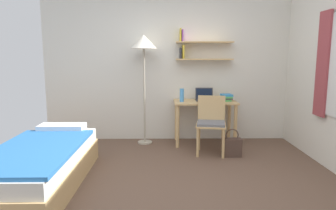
{
  "coord_description": "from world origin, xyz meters",
  "views": [
    {
      "loc": [
        -0.15,
        -3.27,
        1.46
      ],
      "look_at": [
        -0.09,
        0.51,
        0.85
      ],
      "focal_mm": 32.45,
      "sensor_mm": 36.0,
      "label": 1
    }
  ],
  "objects_px": {
    "laptop": "(204,97)",
    "book_stack": "(227,97)",
    "desk_chair": "(211,121)",
    "water_bottle": "(182,95)",
    "standing_lamp": "(144,47)",
    "bed": "(41,165)",
    "handbag": "(232,147)",
    "desk": "(205,109)"
  },
  "relations": [
    {
      "from": "water_bottle",
      "to": "handbag",
      "type": "xyz_separation_m",
      "value": [
        0.7,
        -0.6,
        -0.69
      ]
    },
    {
      "from": "book_stack",
      "to": "handbag",
      "type": "height_order",
      "value": "book_stack"
    },
    {
      "from": "desk_chair",
      "to": "standing_lamp",
      "type": "bearing_deg",
      "value": 152.4
    },
    {
      "from": "book_stack",
      "to": "handbag",
      "type": "relative_size",
      "value": 0.52
    },
    {
      "from": "bed",
      "to": "laptop",
      "type": "bearing_deg",
      "value": 40.08
    },
    {
      "from": "laptop",
      "to": "book_stack",
      "type": "distance_m",
      "value": 0.37
    },
    {
      "from": "bed",
      "to": "water_bottle",
      "type": "relative_size",
      "value": 9.1
    },
    {
      "from": "bed",
      "to": "water_bottle",
      "type": "height_order",
      "value": "water_bottle"
    },
    {
      "from": "desk_chair",
      "to": "handbag",
      "type": "height_order",
      "value": "desk_chair"
    },
    {
      "from": "bed",
      "to": "book_stack",
      "type": "height_order",
      "value": "book_stack"
    },
    {
      "from": "standing_lamp",
      "to": "water_bottle",
      "type": "relative_size",
      "value": 8.31
    },
    {
      "from": "bed",
      "to": "desk",
      "type": "xyz_separation_m",
      "value": [
        2.08,
        1.67,
        0.35
      ]
    },
    {
      "from": "desk_chair",
      "to": "laptop",
      "type": "xyz_separation_m",
      "value": [
        -0.03,
        0.58,
        0.29
      ]
    },
    {
      "from": "standing_lamp",
      "to": "water_bottle",
      "type": "distance_m",
      "value": 0.99
    },
    {
      "from": "desk",
      "to": "desk_chair",
      "type": "relative_size",
      "value": 1.19
    },
    {
      "from": "desk_chair",
      "to": "water_bottle",
      "type": "height_order",
      "value": "water_bottle"
    },
    {
      "from": "standing_lamp",
      "to": "water_bottle",
      "type": "xyz_separation_m",
      "value": [
        0.62,
        -0.12,
        -0.77
      ]
    },
    {
      "from": "desk",
      "to": "water_bottle",
      "type": "distance_m",
      "value": 0.47
    },
    {
      "from": "water_bottle",
      "to": "standing_lamp",
      "type": "bearing_deg",
      "value": 169.29
    },
    {
      "from": "desk",
      "to": "handbag",
      "type": "relative_size",
      "value": 2.46
    },
    {
      "from": "bed",
      "to": "book_stack",
      "type": "xyz_separation_m",
      "value": [
        2.44,
        1.68,
        0.54
      ]
    },
    {
      "from": "bed",
      "to": "handbag",
      "type": "height_order",
      "value": "bed"
    },
    {
      "from": "desk",
      "to": "water_bottle",
      "type": "height_order",
      "value": "water_bottle"
    },
    {
      "from": "bed",
      "to": "standing_lamp",
      "type": "xyz_separation_m",
      "value": [
        1.07,
        1.71,
        1.36
      ]
    },
    {
      "from": "book_stack",
      "to": "handbag",
      "type": "xyz_separation_m",
      "value": [
        -0.05,
        -0.69,
        -0.64
      ]
    },
    {
      "from": "desk_chair",
      "to": "bed",
      "type": "bearing_deg",
      "value": -151.03
    },
    {
      "from": "laptop",
      "to": "handbag",
      "type": "xyz_separation_m",
      "value": [
        0.31,
        -0.76,
        -0.63
      ]
    },
    {
      "from": "desk_chair",
      "to": "book_stack",
      "type": "relative_size",
      "value": 4.02
    },
    {
      "from": "water_bottle",
      "to": "desk_chair",
      "type": "bearing_deg",
      "value": -45.42
    },
    {
      "from": "bed",
      "to": "desk",
      "type": "bearing_deg",
      "value": 38.8
    },
    {
      "from": "standing_lamp",
      "to": "desk_chair",
      "type": "bearing_deg",
      "value": -27.6
    },
    {
      "from": "standing_lamp",
      "to": "book_stack",
      "type": "bearing_deg",
      "value": -1.07
    },
    {
      "from": "water_bottle",
      "to": "book_stack",
      "type": "bearing_deg",
      "value": 6.93
    },
    {
      "from": "bed",
      "to": "book_stack",
      "type": "relative_size",
      "value": 9.19
    },
    {
      "from": "water_bottle",
      "to": "handbag",
      "type": "height_order",
      "value": "water_bottle"
    },
    {
      "from": "bed",
      "to": "water_bottle",
      "type": "bearing_deg",
      "value": 43.32
    },
    {
      "from": "desk_chair",
      "to": "book_stack",
      "type": "xyz_separation_m",
      "value": [
        0.33,
        0.52,
        0.29
      ]
    },
    {
      "from": "desk_chair",
      "to": "handbag",
      "type": "distance_m",
      "value": 0.48
    },
    {
      "from": "desk",
      "to": "handbag",
      "type": "height_order",
      "value": "desk"
    },
    {
      "from": "laptop",
      "to": "desk_chair",
      "type": "bearing_deg",
      "value": -87.23
    },
    {
      "from": "desk_chair",
      "to": "book_stack",
      "type": "height_order",
      "value": "desk_chair"
    },
    {
      "from": "desk_chair",
      "to": "desk",
      "type": "bearing_deg",
      "value": 93.22
    }
  ]
}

